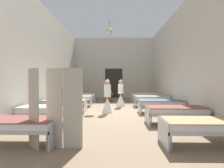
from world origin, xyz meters
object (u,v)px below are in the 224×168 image
(bed_right_row_2, at_px, (161,103))
(bed_left_row_3, at_px, (75,98))
(bed_left_row_4, at_px, (81,95))
(patient_seated_primary, at_px, (58,97))
(bed_right_row_3, at_px, (152,98))
(bed_right_row_4, at_px, (146,95))
(bed_left_row_0, at_px, (15,125))
(nurse_near_aisle, at_px, (121,97))
(potted_plant, at_px, (109,92))
(privacy_screen, at_px, (53,108))
(bed_left_row_1, at_px, (48,110))
(bed_left_row_2, at_px, (64,103))
(nurse_mid_aisle, at_px, (107,101))
(bed_right_row_1, at_px, (176,111))
(bed_right_row_0, at_px, (205,126))

(bed_right_row_2, relative_size, bed_left_row_3, 1.00)
(bed_left_row_4, distance_m, patient_seated_primary, 5.74)
(bed_right_row_3, distance_m, bed_right_row_4, 1.90)
(bed_left_row_0, relative_size, bed_right_row_4, 1.00)
(bed_left_row_4, bearing_deg, nurse_near_aisle, -37.67)
(potted_plant, bearing_deg, bed_right_row_3, -39.29)
(bed_left_row_3, height_order, privacy_screen, privacy_screen)
(bed_left_row_3, xyz_separation_m, nurse_near_aisle, (2.56, -0.08, 0.09))
(potted_plant, bearing_deg, bed_left_row_1, -107.83)
(bed_left_row_4, bearing_deg, bed_left_row_0, -90.00)
(bed_left_row_2, relative_size, privacy_screen, 1.12)
(bed_left_row_0, relative_size, nurse_mid_aisle, 1.28)
(bed_left_row_4, relative_size, potted_plant, 1.75)
(bed_right_row_1, xyz_separation_m, bed_left_row_4, (-4.27, 5.70, 0.00))
(bed_right_row_1, relative_size, potted_plant, 1.75)
(patient_seated_primary, relative_size, potted_plant, 0.74)
(nurse_mid_aisle, height_order, patient_seated_primary, nurse_mid_aisle)
(privacy_screen, bearing_deg, patient_seated_primary, 128.78)
(bed_left_row_2, distance_m, bed_right_row_3, 4.67)
(patient_seated_primary, bearing_deg, bed_left_row_3, 95.25)
(bed_left_row_3, distance_m, potted_plant, 2.71)
(bed_right_row_3, xyz_separation_m, nurse_near_aisle, (-1.71, -0.08, 0.09))
(bed_right_row_0, bearing_deg, nurse_near_aisle, 106.88)
(nurse_near_aisle, distance_m, privacy_screen, 6.04)
(bed_right_row_0, bearing_deg, patient_seated_primary, 154.26)
(bed_left_row_1, distance_m, bed_right_row_2, 4.67)
(bed_right_row_3, height_order, nurse_mid_aisle, nurse_mid_aisle)
(bed_right_row_2, xyz_separation_m, nurse_near_aisle, (-1.71, 1.82, 0.09))
(bed_right_row_4, bearing_deg, nurse_near_aisle, -130.81)
(bed_left_row_1, bearing_deg, bed_right_row_2, 24.01)
(bed_right_row_4, height_order, privacy_screen, privacy_screen)
(bed_left_row_0, relative_size, bed_left_row_4, 1.00)
(bed_right_row_4, distance_m, potted_plant, 2.42)
(bed_right_row_0, bearing_deg, bed_right_row_4, 90.00)
(bed_left_row_0, distance_m, bed_right_row_3, 7.12)
(bed_left_row_3, relative_size, nurse_mid_aisle, 1.28)
(bed_left_row_1, xyz_separation_m, bed_left_row_2, (0.00, 1.90, 0.00))
(bed_right_row_0, xyz_separation_m, bed_left_row_3, (-4.27, 5.70, 0.00))
(bed_left_row_2, bearing_deg, patient_seated_primary, -79.63)
(bed_left_row_4, distance_m, nurse_near_aisle, 3.23)
(bed_left_row_1, bearing_deg, potted_plant, 72.17)
(bed_right_row_0, relative_size, bed_right_row_2, 1.00)
(bed_left_row_1, relative_size, privacy_screen, 1.12)
(privacy_screen, bearing_deg, nurse_near_aisle, 97.19)
(privacy_screen, bearing_deg, bed_right_row_2, 72.94)
(bed_left_row_2, relative_size, bed_left_row_4, 1.00)
(bed_right_row_3, relative_size, patient_seated_primary, 2.38)
(bed_left_row_0, height_order, nurse_near_aisle, nurse_near_aisle)
(bed_left_row_3, bearing_deg, bed_left_row_2, -90.00)
(bed_left_row_1, xyz_separation_m, bed_right_row_1, (4.27, 0.00, 0.00))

